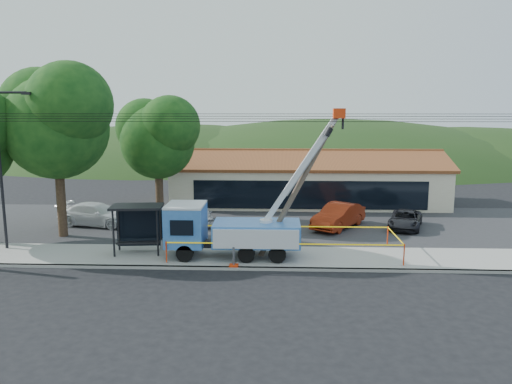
{
  "coord_description": "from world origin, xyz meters",
  "views": [
    {
      "loc": [
        1.39,
        -22.0,
        8.11
      ],
      "look_at": [
        0.29,
        5.0,
        3.5
      ],
      "focal_mm": 35.0,
      "sensor_mm": 36.0,
      "label": 1
    }
  ],
  "objects_px": {
    "car_silver": "(200,225)",
    "car_red": "(338,229)",
    "utility_truck": "(229,229)",
    "leaning_pole": "(302,179)",
    "car_white": "(97,227)",
    "bus_shelter": "(138,218)",
    "car_dark": "(405,229)"
  },
  "relations": [
    {
      "from": "car_white",
      "to": "car_dark",
      "type": "distance_m",
      "value": 20.94
    },
    {
      "from": "leaning_pole",
      "to": "car_red",
      "type": "distance_m",
      "value": 8.52
    },
    {
      "from": "car_red",
      "to": "car_white",
      "type": "bearing_deg",
      "value": -146.25
    },
    {
      "from": "car_red",
      "to": "car_dark",
      "type": "distance_m",
      "value": 4.49
    },
    {
      "from": "car_red",
      "to": "leaning_pole",
      "type": "bearing_deg",
      "value": -78.87
    },
    {
      "from": "car_red",
      "to": "car_white",
      "type": "relative_size",
      "value": 0.94
    },
    {
      "from": "utility_truck",
      "to": "bus_shelter",
      "type": "distance_m",
      "value": 5.13
    },
    {
      "from": "leaning_pole",
      "to": "car_red",
      "type": "xyz_separation_m",
      "value": [
        2.81,
        6.75,
        -4.38
      ]
    },
    {
      "from": "leaning_pole",
      "to": "bus_shelter",
      "type": "xyz_separation_m",
      "value": [
        -8.98,
        0.38,
        -2.27
      ]
    },
    {
      "from": "leaning_pole",
      "to": "car_silver",
      "type": "xyz_separation_m",
      "value": [
        -6.69,
        7.55,
        -4.38
      ]
    },
    {
      "from": "car_red",
      "to": "bus_shelter",
      "type": "bearing_deg",
      "value": -117.88
    },
    {
      "from": "bus_shelter",
      "to": "car_dark",
      "type": "distance_m",
      "value": 17.65
    },
    {
      "from": "utility_truck",
      "to": "car_dark",
      "type": "xyz_separation_m",
      "value": [
        11.21,
        7.07,
        -1.67
      ]
    },
    {
      "from": "utility_truck",
      "to": "leaning_pole",
      "type": "relative_size",
      "value": 1.21
    },
    {
      "from": "utility_truck",
      "to": "car_red",
      "type": "distance_m",
      "value": 9.82
    },
    {
      "from": "utility_truck",
      "to": "bus_shelter",
      "type": "height_order",
      "value": "utility_truck"
    },
    {
      "from": "car_red",
      "to": "car_white",
      "type": "distance_m",
      "value": 16.46
    },
    {
      "from": "bus_shelter",
      "to": "car_white",
      "type": "distance_m",
      "value": 8.17
    },
    {
      "from": "leaning_pole",
      "to": "car_dark",
      "type": "distance_m",
      "value": 10.93
    },
    {
      "from": "utility_truck",
      "to": "car_white",
      "type": "distance_m",
      "value": 12.08
    },
    {
      "from": "car_silver",
      "to": "car_white",
      "type": "relative_size",
      "value": 0.76
    },
    {
      "from": "utility_truck",
      "to": "car_silver",
      "type": "xyz_separation_m",
      "value": [
        -2.78,
        7.76,
        -1.67
      ]
    },
    {
      "from": "car_white",
      "to": "car_red",
      "type": "bearing_deg",
      "value": -78.36
    },
    {
      "from": "leaning_pole",
      "to": "car_white",
      "type": "distance_m",
      "value": 15.84
    },
    {
      "from": "car_silver",
      "to": "car_red",
      "type": "relative_size",
      "value": 0.81
    },
    {
      "from": "car_silver",
      "to": "car_red",
      "type": "xyz_separation_m",
      "value": [
        9.5,
        -0.8,
        0.0
      ]
    },
    {
      "from": "leaning_pole",
      "to": "car_white",
      "type": "bearing_deg",
      "value": 153.7
    },
    {
      "from": "bus_shelter",
      "to": "car_white",
      "type": "relative_size",
      "value": 0.55
    },
    {
      "from": "utility_truck",
      "to": "car_silver",
      "type": "relative_size",
      "value": 2.35
    },
    {
      "from": "leaning_pole",
      "to": "bus_shelter",
      "type": "bearing_deg",
      "value": 177.61
    },
    {
      "from": "leaning_pole",
      "to": "car_red",
      "type": "height_order",
      "value": "leaning_pole"
    },
    {
      "from": "car_silver",
      "to": "car_dark",
      "type": "distance_m",
      "value": 14.0
    }
  ]
}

